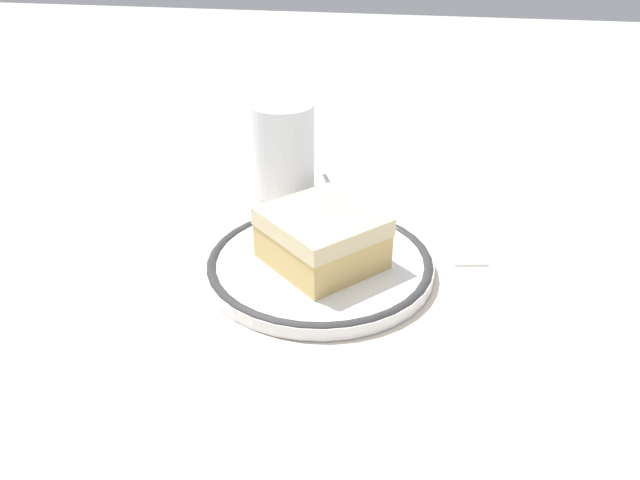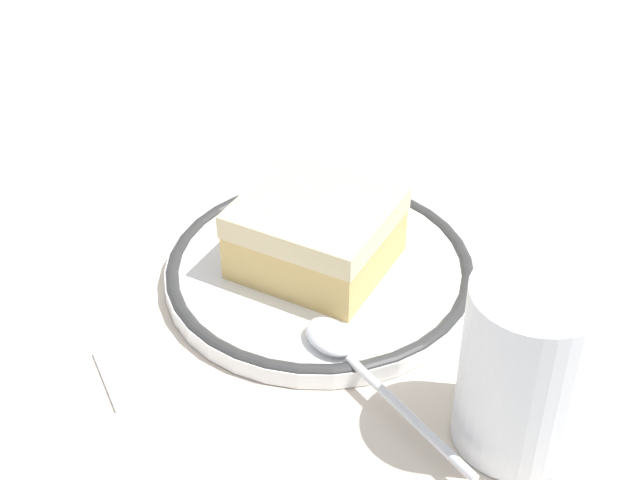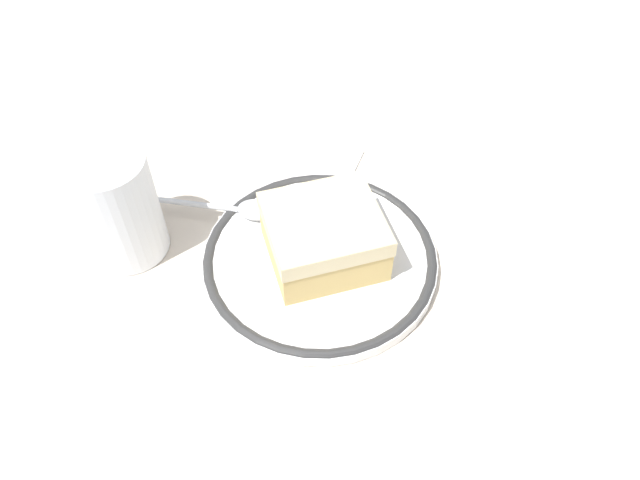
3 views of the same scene
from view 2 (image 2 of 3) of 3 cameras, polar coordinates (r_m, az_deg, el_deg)
The scene contains 7 objects.
ground_plane at distance 0.61m, azimuth -2.68°, elevation -1.74°, with size 2.40×2.40×0.00m, color #B7B2A8.
placemat at distance 0.61m, azimuth -2.68°, elevation -1.68°, with size 0.48×0.41×0.00m, color beige.
plate at distance 0.59m, azimuth -0.00°, elevation -1.87°, with size 0.20×0.20×0.01m.
cake_slice at distance 0.58m, azimuth -0.27°, elevation 0.41°, with size 0.12×0.12×0.05m.
spoon at distance 0.52m, azimuth 1.65°, elevation -6.97°, with size 0.14×0.06×0.01m.
cup at distance 0.48m, azimuth 12.42°, elevation -8.21°, with size 0.07×0.07×0.10m.
sugar_packet at distance 0.54m, azimuth -11.66°, elevation -7.87°, with size 0.05×0.03×0.01m, color white.
Camera 2 is at (0.47, -0.10, 0.38)m, focal length 52.01 mm.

